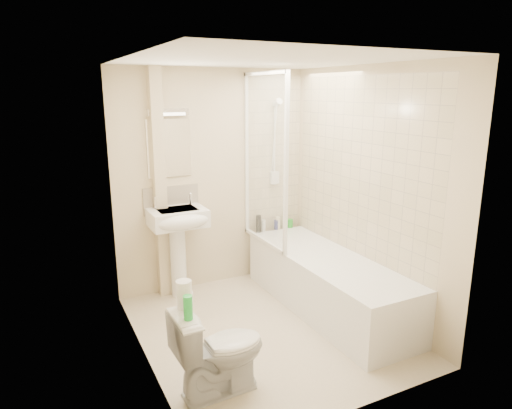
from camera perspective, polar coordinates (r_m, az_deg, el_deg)
name	(u,v)px	position (r m, az deg, el deg)	size (l,w,h in m)	color
floor	(266,329)	(4.40, 1.21, -15.33)	(2.50, 2.50, 0.00)	beige
wall_back	(213,180)	(5.07, -5.36, 3.07)	(2.20, 0.02, 2.40)	beige
wall_left	(139,220)	(3.59, -14.41, -1.91)	(0.02, 2.50, 2.40)	beige
wall_right	(366,192)	(4.56, 13.59, 1.51)	(0.02, 2.50, 2.40)	beige
ceiling	(267,60)	(3.85, 1.40, 17.62)	(2.20, 2.50, 0.02)	white
tile_back	(273,156)	(5.33, 2.19, 6.12)	(0.70, 0.01, 1.75)	beige
tile_right	(360,168)	(4.58, 12.89, 4.47)	(0.01, 2.10, 1.75)	beige
pipe_boxing	(160,186)	(4.82, -11.96, 2.26)	(0.12, 0.12, 2.40)	beige
splashback	(171,200)	(4.94, -10.54, 0.59)	(0.60, 0.01, 0.30)	beige
mirror	(169,148)	(4.84, -10.83, 6.92)	(0.46, 0.01, 0.60)	white
strip_light	(168,112)	(4.79, -10.96, 11.29)	(0.42, 0.07, 0.07)	silver
bathtub	(327,282)	(4.70, 8.90, -9.57)	(0.70, 2.10, 0.55)	white
shower_screen	(264,161)	(4.78, 1.06, 5.51)	(0.04, 0.92, 1.80)	white
shower_fixture	(275,146)	(5.28, 2.42, 7.35)	(0.10, 0.16, 0.99)	white
pedestal_sink	(179,228)	(4.80, -9.64, -2.90)	(0.57, 0.51, 1.11)	white
bottle_black_a	(259,224)	(5.32, 0.32, -2.41)	(0.06, 0.06, 0.20)	black
bottle_white_a	(263,226)	(5.36, 0.94, -2.66)	(0.05, 0.05, 0.14)	silver
bottle_blue	(276,225)	(5.44, 2.54, -2.54)	(0.05, 0.05, 0.12)	navy
bottle_cream	(278,223)	(5.45, 2.74, -2.33)	(0.05, 0.05, 0.15)	beige
bottle_white_b	(285,223)	(5.50, 3.63, -2.33)	(0.05, 0.05, 0.12)	silver
bottle_green	(290,223)	(5.54, 4.25, -2.36)	(0.07, 0.07, 0.10)	green
toilet	(219,350)	(3.47, -4.60, -17.65)	(0.68, 0.40, 0.68)	white
toilet_roll_lower	(185,300)	(3.30, -8.86, -11.71)	(0.12, 0.12, 0.11)	white
toilet_roll_upper	(184,288)	(3.20, -9.01, -10.31)	(0.11, 0.11, 0.11)	white
green_bottle	(188,308)	(3.12, -8.49, -12.63)	(0.06, 0.06, 0.17)	green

